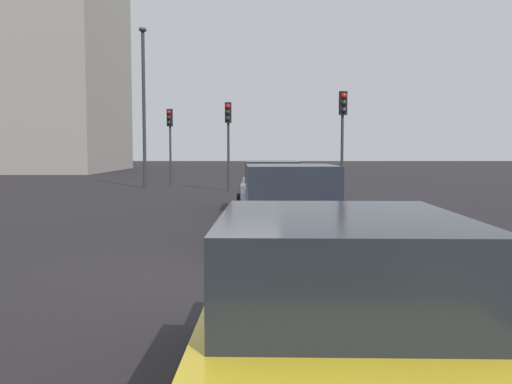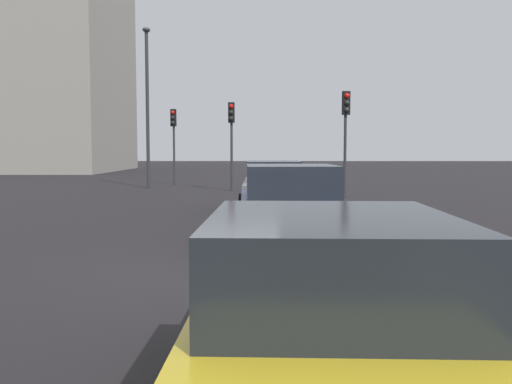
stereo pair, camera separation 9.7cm
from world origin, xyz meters
name	(u,v)px [view 2 (the right image)]	position (x,y,z in m)	size (l,w,h in m)	color
ground_plane	(200,275)	(0.00, 0.00, -0.10)	(160.00, 160.00, 0.20)	black
car_grey_left_lead	(274,187)	(8.33, -1.36, 0.74)	(4.77, 2.02, 1.52)	slate
car_navy_left_second	(290,208)	(1.89, -1.51, 0.76)	(4.50, 2.16, 1.58)	#141E4C
car_yellow_left_third	(328,321)	(-4.89, -1.40, 0.71)	(4.35, 2.06, 1.46)	gold
traffic_light_near_left	(231,127)	(16.29, 0.33, 2.84)	(0.32, 0.28, 3.95)	#2D2D30
traffic_light_near_right	(174,130)	(20.85, 3.62, 2.86)	(0.32, 0.30, 3.98)	#2D2D30
traffic_light_far_left	(346,121)	(12.98, -4.25, 2.94)	(0.33, 0.31, 4.09)	#2D2D30
street_lamp_kerbside	(147,95)	(18.21, 4.45, 4.47)	(0.56, 0.36, 7.63)	#2D2D30
building_facade_left	(62,69)	(39.59, 16.00, 8.76)	(15.16, 9.33, 17.51)	gray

